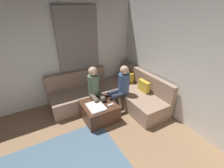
% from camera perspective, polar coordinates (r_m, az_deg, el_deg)
% --- Properties ---
extents(wall_back, '(6.00, 0.12, 2.70)m').
position_cam_1_polar(wall_back, '(3.34, 35.58, 1.64)').
color(wall_back, silver).
rests_on(wall_back, ground_plane).
extents(wall_left, '(0.12, 6.00, 2.70)m').
position_cam_1_polar(wall_left, '(4.28, -29.17, 8.02)').
color(wall_left, silver).
rests_on(wall_left, ground_plane).
extents(curtain_panel, '(0.06, 1.10, 2.50)m').
position_cam_1_polar(curtain_panel, '(4.40, -11.79, 9.95)').
color(curtain_panel, gray).
rests_on(curtain_panel, ground_plane).
extents(sectional_couch, '(2.10, 2.55, 0.87)m').
position_cam_1_polar(sectional_couch, '(4.36, -0.10, -3.60)').
color(sectional_couch, '#9E7F6B').
rests_on(sectional_couch, ground_plane).
extents(ottoman, '(0.76, 0.76, 0.42)m').
position_cam_1_polar(ottoman, '(3.82, -4.72, -9.90)').
color(ottoman, '#4C2D1E').
rests_on(ottoman, ground_plane).
extents(folded_blanket, '(0.44, 0.36, 0.04)m').
position_cam_1_polar(folded_blanket, '(3.57, -5.92, -8.34)').
color(folded_blanket, white).
rests_on(folded_blanket, ottoman).
extents(coffee_mug, '(0.08, 0.08, 0.10)m').
position_cam_1_polar(coffee_mug, '(3.90, -3.86, -4.41)').
color(coffee_mug, '#334C72').
rests_on(coffee_mug, ottoman).
extents(game_remote, '(0.05, 0.15, 0.02)m').
position_cam_1_polar(game_remote, '(3.64, -0.47, -7.59)').
color(game_remote, white).
rests_on(game_remote, ottoman).
extents(person_on_couch_back, '(0.30, 0.60, 1.20)m').
position_cam_1_polar(person_on_couch_back, '(3.93, 3.14, -0.95)').
color(person_on_couch_back, '#2D3347').
rests_on(person_on_couch_back, ground_plane).
extents(person_on_couch_side, '(0.60, 0.30, 1.20)m').
position_cam_1_polar(person_on_couch_side, '(3.84, -6.12, -1.78)').
color(person_on_couch_side, brown).
rests_on(person_on_couch_side, ground_plane).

